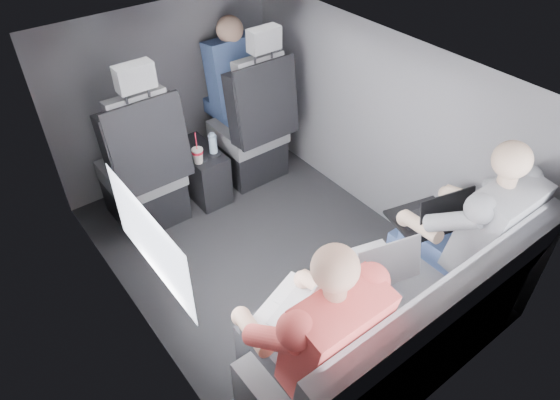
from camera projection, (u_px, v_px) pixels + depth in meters
floor at (271, 257)px, 3.36m from camera, size 2.60×2.60×0.00m
ceiling at (268, 69)px, 2.50m from camera, size 2.60×2.60×0.00m
panel_left at (127, 242)px, 2.51m from camera, size 0.02×2.60×1.35m
panel_right at (377, 128)px, 3.35m from camera, size 0.02×2.60×1.35m
panel_front at (166, 95)px, 3.73m from camera, size 1.80×0.02×1.35m
panel_back at (451, 321)px, 2.13m from camera, size 1.80×0.02×1.35m
side_window at (150, 241)px, 2.19m from camera, size 0.02×0.75×0.42m
seatbelt at (264, 93)px, 3.47m from camera, size 0.35×0.11×0.59m
front_seat_left at (145, 175)px, 3.41m from camera, size 0.52×0.58×1.26m
front_seat_right at (252, 132)px, 3.83m from camera, size 0.52×0.58×1.26m
center_console at (202, 172)px, 3.77m from camera, size 0.24×0.48×0.41m
rear_bench at (397, 335)px, 2.51m from camera, size 1.60×0.57×0.92m
soda_cup at (198, 155)px, 3.48m from camera, size 0.08×0.08×0.24m
water_bottle at (213, 144)px, 3.56m from camera, size 0.06×0.06×0.17m
laptop_white at (303, 309)px, 2.23m from camera, size 0.42×0.44×0.26m
laptop_silver at (374, 264)px, 2.45m from camera, size 0.38×0.38×0.24m
laptop_black at (430, 216)px, 2.72m from camera, size 0.39×0.39×0.25m
passenger_rear_left at (311, 336)px, 2.13m from camera, size 0.51×0.62×1.23m
passenger_rear_right at (466, 231)px, 2.63m from camera, size 0.51×0.63×1.23m
passenger_front_right at (233, 78)px, 3.78m from camera, size 0.39×0.39×0.79m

